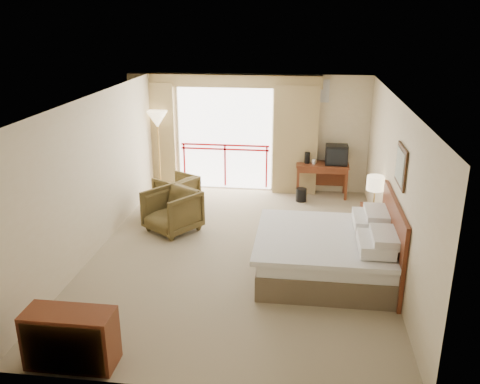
# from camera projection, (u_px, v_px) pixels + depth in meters

# --- Properties ---
(floor) EXTENTS (7.00, 7.00, 0.00)m
(floor) POSITION_uv_depth(u_px,v_px,m) (240.00, 252.00, 8.93)
(floor) COLOR gray
(floor) RESTS_ON ground
(ceiling) EXTENTS (7.00, 7.00, 0.00)m
(ceiling) POSITION_uv_depth(u_px,v_px,m) (240.00, 98.00, 8.03)
(ceiling) COLOR white
(ceiling) RESTS_ON wall_back
(wall_back) EXTENTS (5.00, 0.00, 5.00)m
(wall_back) POSITION_uv_depth(u_px,v_px,m) (259.00, 133.00, 11.76)
(wall_back) COLOR beige
(wall_back) RESTS_ON ground
(wall_front) EXTENTS (5.00, 0.00, 5.00)m
(wall_front) POSITION_uv_depth(u_px,v_px,m) (196.00, 284.00, 5.21)
(wall_front) COLOR beige
(wall_front) RESTS_ON ground
(wall_left) EXTENTS (0.00, 7.00, 7.00)m
(wall_left) POSITION_uv_depth(u_px,v_px,m) (97.00, 174.00, 8.78)
(wall_left) COLOR beige
(wall_left) RESTS_ON ground
(wall_right) EXTENTS (0.00, 7.00, 7.00)m
(wall_right) POSITION_uv_depth(u_px,v_px,m) (393.00, 185.00, 8.18)
(wall_right) COLOR beige
(wall_right) RESTS_ON ground
(balcony_door) EXTENTS (2.40, 0.00, 2.40)m
(balcony_door) POSITION_uv_depth(u_px,v_px,m) (225.00, 139.00, 11.88)
(balcony_door) COLOR white
(balcony_door) RESTS_ON wall_back
(balcony_railing) EXTENTS (2.09, 0.03, 1.02)m
(balcony_railing) POSITION_uv_depth(u_px,v_px,m) (225.00, 155.00, 11.99)
(balcony_railing) COLOR red
(balcony_railing) RESTS_ON wall_back
(curtain_left) EXTENTS (1.00, 0.26, 2.50)m
(curtain_left) POSITION_uv_depth(u_px,v_px,m) (155.00, 136.00, 11.95)
(curtain_left) COLOR #93794C
(curtain_left) RESTS_ON wall_back
(curtain_right) EXTENTS (1.00, 0.26, 2.50)m
(curtain_right) POSITION_uv_depth(u_px,v_px,m) (296.00, 140.00, 11.55)
(curtain_right) COLOR #93794C
(curtain_right) RESTS_ON wall_back
(valance) EXTENTS (4.40, 0.22, 0.28)m
(valance) POSITION_uv_depth(u_px,v_px,m) (224.00, 81.00, 11.34)
(valance) COLOR #93794C
(valance) RESTS_ON wall_back
(hvac_vent) EXTENTS (0.50, 0.04, 0.50)m
(hvac_vent) POSITION_uv_depth(u_px,v_px,m) (318.00, 91.00, 11.24)
(hvac_vent) COLOR silver
(hvac_vent) RESTS_ON wall_back
(bed) EXTENTS (2.13, 2.06, 0.97)m
(bed) POSITION_uv_depth(u_px,v_px,m) (328.00, 253.00, 8.06)
(bed) COLOR brown
(bed) RESTS_ON floor
(headboard) EXTENTS (0.06, 2.10, 1.30)m
(headboard) POSITION_uv_depth(u_px,v_px,m) (392.00, 240.00, 7.86)
(headboard) COLOR #572212
(headboard) RESTS_ON wall_right
(framed_art) EXTENTS (0.04, 0.72, 0.60)m
(framed_art) POSITION_uv_depth(u_px,v_px,m) (401.00, 166.00, 7.46)
(framed_art) COLOR black
(framed_art) RESTS_ON wall_right
(nightstand) EXTENTS (0.45, 0.53, 0.63)m
(nightstand) POSITION_uv_depth(u_px,v_px,m) (372.00, 223.00, 9.36)
(nightstand) COLOR #572212
(nightstand) RESTS_ON floor
(table_lamp) EXTENTS (0.32, 0.32, 0.56)m
(table_lamp) POSITION_uv_depth(u_px,v_px,m) (375.00, 184.00, 9.16)
(table_lamp) COLOR tan
(table_lamp) RESTS_ON nightstand
(phone) EXTENTS (0.20, 0.15, 0.09)m
(phone) POSITION_uv_depth(u_px,v_px,m) (372.00, 208.00, 9.11)
(phone) COLOR black
(phone) RESTS_ON nightstand
(desk) EXTENTS (1.17, 0.56, 0.76)m
(desk) POSITION_uv_depth(u_px,v_px,m) (322.00, 170.00, 11.57)
(desk) COLOR #572212
(desk) RESTS_ON floor
(tv) EXTENTS (0.49, 0.39, 0.44)m
(tv) POSITION_uv_depth(u_px,v_px,m) (337.00, 155.00, 11.35)
(tv) COLOR black
(tv) RESTS_ON desk
(coffee_maker) EXTENTS (0.13, 0.13, 0.26)m
(coffee_maker) POSITION_uv_depth(u_px,v_px,m) (307.00, 158.00, 11.47)
(coffee_maker) COLOR black
(coffee_maker) RESTS_ON desk
(cup) EXTENTS (0.10, 0.10, 0.11)m
(cup) POSITION_uv_depth(u_px,v_px,m) (314.00, 162.00, 11.43)
(cup) COLOR white
(cup) RESTS_ON desk
(wastebasket) EXTENTS (0.30, 0.30, 0.30)m
(wastebasket) POSITION_uv_depth(u_px,v_px,m) (301.00, 195.00, 11.32)
(wastebasket) COLOR black
(wastebasket) RESTS_ON floor
(armchair_far) EXTENTS (1.04, 1.03, 0.70)m
(armchair_far) POSITION_uv_depth(u_px,v_px,m) (177.00, 206.00, 11.05)
(armchair_far) COLOR #45381D
(armchair_far) RESTS_ON floor
(armchair_near) EXTENTS (1.23, 1.24, 0.82)m
(armchair_near) POSITION_uv_depth(u_px,v_px,m) (173.00, 231.00, 9.82)
(armchair_near) COLOR #45381D
(armchair_near) RESTS_ON floor
(side_table) EXTENTS (0.45, 0.45, 0.50)m
(side_table) POSITION_uv_depth(u_px,v_px,m) (153.00, 202.00, 10.32)
(side_table) COLOR black
(side_table) RESTS_ON floor
(book) EXTENTS (0.20, 0.26, 0.02)m
(book) POSITION_uv_depth(u_px,v_px,m) (152.00, 195.00, 10.27)
(book) COLOR white
(book) RESTS_ON side_table
(floor_lamp) EXTENTS (0.48, 0.48, 1.89)m
(floor_lamp) POSITION_uv_depth(u_px,v_px,m) (157.00, 122.00, 11.55)
(floor_lamp) COLOR tan
(floor_lamp) RESTS_ON floor
(dresser) EXTENTS (1.06, 0.45, 0.71)m
(dresser) POSITION_uv_depth(u_px,v_px,m) (71.00, 338.00, 5.98)
(dresser) COLOR #572212
(dresser) RESTS_ON floor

